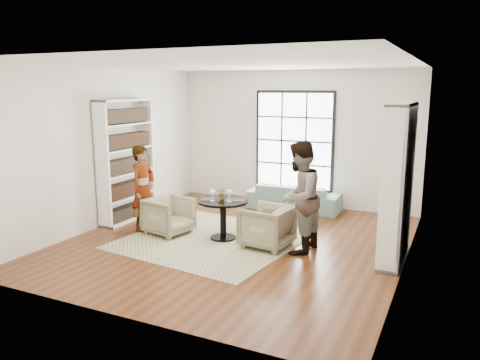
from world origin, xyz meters
The scene contains 16 objects.
ground centered at (0.00, 0.00, 0.00)m, with size 6.00×6.00×0.00m, color #5B2E15.
room_shell centered at (0.00, 0.54, 1.26)m, with size 6.00×6.01×6.00m.
rug centered at (-0.42, -0.10, 0.01)m, with size 2.80×2.80×0.01m, color tan.
pedestal_table centered at (-0.28, 0.04, 0.51)m, with size 0.88×0.88×0.71m.
sofa centered at (0.20, 2.45, 0.29)m, with size 1.98×0.77×0.58m, color slate.
armchair_left centered at (-1.30, -0.12, 0.34)m, with size 0.72×0.74×0.67m, color tan.
armchair_right centered at (0.56, -0.01, 0.35)m, with size 0.75×0.77×0.70m, color #C2B28B.
person_left centered at (-1.85, -0.12, 0.80)m, with size 0.58×0.38×1.59m, color gray.
person_right centered at (1.11, -0.01, 0.90)m, with size 0.88×0.68×1.80m, color gray.
placemat_left centered at (-0.48, -0.02, 0.71)m, with size 0.34×0.26×0.01m, color black.
placemat_right centered at (-0.08, 0.12, 0.71)m, with size 0.34×0.26×0.01m, color black.
cutlery_left centered at (-0.48, -0.02, 0.72)m, with size 0.14×0.22×0.01m, color silver, non-canonical shape.
cutlery_right centered at (-0.08, 0.12, 0.72)m, with size 0.14×0.22×0.01m, color silver, non-canonical shape.
wine_glass_left centered at (-0.40, -0.13, 0.86)m, with size 0.10×0.10×0.21m.
wine_glass_right centered at (-0.13, -0.02, 0.86)m, with size 0.10×0.10×0.21m.
flower_centerpiece centered at (-0.32, 0.09, 0.81)m, with size 0.18×0.16×0.20m, color gray.
Camera 1 is at (3.37, -6.96, 2.63)m, focal length 35.00 mm.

